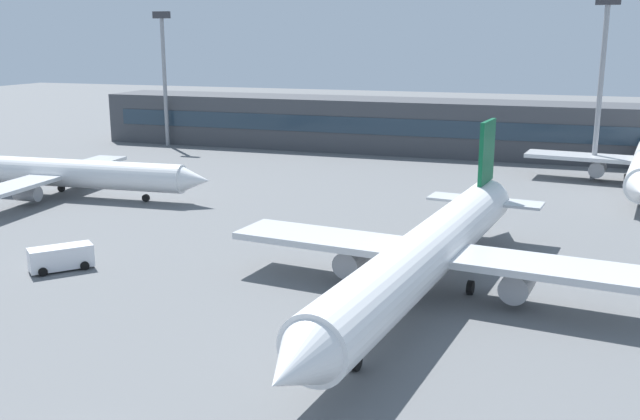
{
  "coord_description": "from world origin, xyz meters",
  "views": [
    {
      "loc": [
        21.02,
        -24.83,
        19.44
      ],
      "look_at": [
        -1.17,
        40.0,
        3.0
      ],
      "focal_mm": 40.48,
      "sensor_mm": 36.0,
      "label": 1
    }
  ],
  "objects_px": {
    "service_van_white": "(61,257)",
    "floodlight_tower_west": "(602,75)",
    "airplane_near": "(427,254)",
    "floodlight_tower_east": "(164,69)",
    "airplane_mid": "(63,173)"
  },
  "relations": [
    {
      "from": "floodlight_tower_west",
      "to": "airplane_near",
      "type": "bearing_deg",
      "value": -103.64
    },
    {
      "from": "floodlight_tower_west",
      "to": "floodlight_tower_east",
      "type": "distance_m",
      "value": 74.01
    },
    {
      "from": "airplane_near",
      "to": "floodlight_tower_west",
      "type": "relative_size",
      "value": 1.91
    },
    {
      "from": "airplane_mid",
      "to": "floodlight_tower_west",
      "type": "xyz_separation_m",
      "value": [
        62.95,
        33.16,
        11.43
      ]
    },
    {
      "from": "service_van_white",
      "to": "floodlight_tower_east",
      "type": "xyz_separation_m",
      "value": [
        -29.3,
        67.23,
        12.83
      ]
    },
    {
      "from": "airplane_near",
      "to": "floodlight_tower_east",
      "type": "bearing_deg",
      "value": 133.17
    },
    {
      "from": "airplane_near",
      "to": "airplane_mid",
      "type": "height_order",
      "value": "airplane_near"
    },
    {
      "from": "airplane_near",
      "to": "service_van_white",
      "type": "distance_m",
      "value": 31.1
    },
    {
      "from": "service_van_white",
      "to": "floodlight_tower_east",
      "type": "relative_size",
      "value": 0.22
    },
    {
      "from": "airplane_near",
      "to": "service_van_white",
      "type": "bearing_deg",
      "value": -174.22
    },
    {
      "from": "airplane_near",
      "to": "airplane_mid",
      "type": "relative_size",
      "value": 1.2
    },
    {
      "from": "service_van_white",
      "to": "airplane_mid",
      "type": "bearing_deg",
      "value": 127.56
    },
    {
      "from": "service_van_white",
      "to": "floodlight_tower_west",
      "type": "distance_m",
      "value": 73.81
    },
    {
      "from": "airplane_mid",
      "to": "service_van_white",
      "type": "relative_size",
      "value": 7.6
    },
    {
      "from": "airplane_mid",
      "to": "service_van_white",
      "type": "height_order",
      "value": "airplane_mid"
    }
  ]
}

